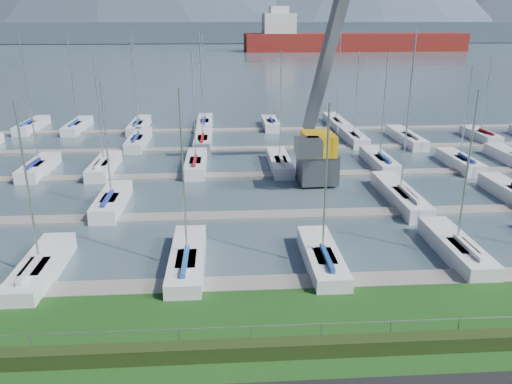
{
  "coord_description": "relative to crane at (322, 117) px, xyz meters",
  "views": [
    {
      "loc": [
        -1.94,
        -17.83,
        13.35
      ],
      "look_at": [
        0.0,
        12.0,
        3.0
      ],
      "focal_mm": 35.0,
      "sensor_mm": 36.0,
      "label": 1
    }
  ],
  "objects": [
    {
      "name": "docks",
      "position": [
        -6.56,
        1.31,
        -5.55
      ],
      "size": [
        90.0,
        41.6,
        0.25
      ],
      "color": "slate",
      "rests_on": "water"
    },
    {
      "name": "crane",
      "position": [
        0.0,
        0.0,
        0.0
      ],
      "size": [
        5.68,
        13.22,
        22.35
      ],
      "rotation": [
        0.0,
        0.0,
        0.03
      ],
      "color": "#54565B",
      "rests_on": "water"
    },
    {
      "name": "sailboat_fleet",
      "position": [
        -8.89,
        4.14,
        0.1
      ],
      "size": [
        75.18,
        49.84,
        13.01
      ],
      "color": "navy",
      "rests_on": "water"
    },
    {
      "name": "cargo_ship_mid",
      "position": [
        47.68,
        192.26,
        -1.8
      ],
      "size": [
        101.06,
        20.84,
        21.5
      ],
      "rotation": [
        0.0,
        0.0,
        0.03
      ],
      "color": "maroon",
      "rests_on": "water"
    },
    {
      "name": "foothill",
      "position": [
        -6.56,
        305.31,
        0.67
      ],
      "size": [
        900.0,
        80.0,
        12.0
      ],
      "primitive_type": "cube",
      "color": "#445463",
      "rests_on": "water"
    },
    {
      "name": "water",
      "position": [
        -6.56,
        235.31,
        -5.73
      ],
      "size": [
        800.0,
        540.0,
        0.2
      ],
      "primitive_type": "cube",
      "color": "#445963"
    },
    {
      "name": "hedge",
      "position": [
        -6.56,
        -25.09,
        -4.98
      ],
      "size": [
        80.0,
        0.7,
        0.7
      ],
      "primitive_type": "cube",
      "color": "#243413",
      "rests_on": "grass"
    },
    {
      "name": "fence",
      "position": [
        -6.56,
        -24.69,
        -4.13
      ],
      "size": [
        80.0,
        0.04,
        0.04
      ],
      "primitive_type": "cylinder",
      "rotation": [
        0.0,
        1.57,
        0.0
      ],
      "color": "#93969B",
      "rests_on": "grass"
    }
  ]
}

